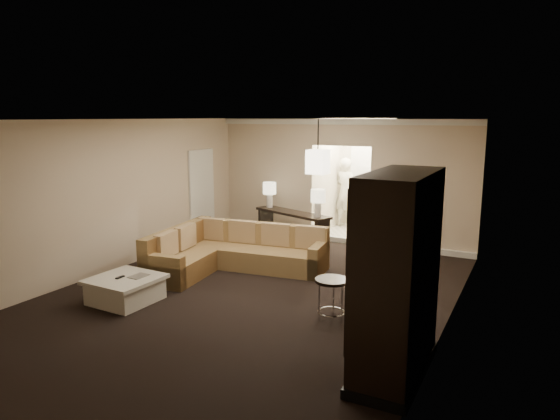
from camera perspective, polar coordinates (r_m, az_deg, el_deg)
The scene contains 19 objects.
ground at distance 8.17m, azimuth -3.49°, elevation -9.78°, with size 8.00×8.00×0.00m, color black.
wall_back at distance 11.36m, azimuth 6.90°, elevation 3.25°, with size 6.00×0.04×2.80m, color beige.
wall_front at distance 4.93m, azimuth -28.64°, elevation -7.75°, with size 6.00×0.04×2.80m, color beige.
wall_left at distance 9.67m, azimuth -19.01°, elevation 1.46°, with size 0.04×8.00×2.80m, color beige.
wall_right at distance 6.77m, azimuth 18.69°, elevation -2.26°, with size 0.04×8.00×2.80m, color beige.
ceiling at distance 7.65m, azimuth -3.73°, elevation 10.28°, with size 6.00×8.00×0.02m, color silver.
crown_molding at distance 11.22m, azimuth 6.96°, elevation 9.97°, with size 6.00×0.10×0.12m, color white.
baseboard at distance 11.56m, azimuth 6.66°, elevation -3.38°, with size 6.00×0.10×0.12m, color white.
side_door at distance 11.78m, azimuth -8.92°, elevation 1.74°, with size 0.05×0.90×2.10m, color white.
foyer at distance 12.63m, azimuth 9.06°, elevation 3.48°, with size 1.44×2.02×2.80m.
sectional_sofa at distance 9.43m, azimuth -5.66°, elevation -4.87°, with size 2.88×2.46×0.83m.
coffee_table at distance 8.22m, azimuth -17.25°, elevation -8.62°, with size 1.01×1.01×0.41m.
console_table at distance 11.11m, azimuth 1.43°, elevation -1.78°, with size 2.02×1.09×0.77m.
armoire at distance 5.63m, azimuth 13.15°, elevation -7.81°, with size 0.68×1.58×2.28m.
drink_table at distance 7.17m, azimuth 5.92°, elevation -9.13°, with size 0.48×0.48×0.60m.
table_lamp_left at distance 11.54m, azimuth -1.21°, elevation 2.22°, with size 0.31×0.31×0.59m.
table_lamp_right at distance 10.45m, azimuth 4.37°, elevation 1.31°, with size 0.31×0.31×0.59m.
pendant_light at distance 10.10m, azimuth 4.34°, elevation 5.54°, with size 0.38×0.38×1.09m.
person at distance 13.05m, azimuth 7.51°, elevation 2.42°, with size 0.72×0.48×2.00m, color #EDE7C9.
Camera 1 is at (3.97, -6.54, 2.85)m, focal length 32.00 mm.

